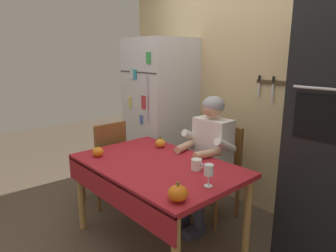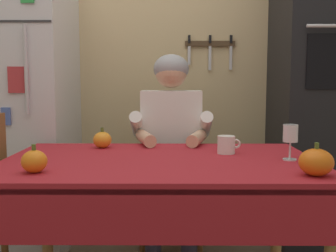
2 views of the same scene
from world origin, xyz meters
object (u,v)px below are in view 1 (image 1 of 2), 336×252
Objects in this scene: refrigerator at (161,114)px; coffee_mug at (197,165)px; chair_behind_person at (219,168)px; pumpkin_medium at (178,193)px; wine_glass at (209,171)px; dining_table at (155,173)px; chair_left_side at (107,160)px; pumpkin_small at (160,143)px; seated_person at (208,150)px; pumpkin_large at (98,152)px.

refrigerator reaches higher than coffee_mug.
chair_behind_person is 7.30× the size of pumpkin_medium.
wine_glass is (1.53, -0.89, -0.05)m from refrigerator.
refrigerator reaches higher than dining_table.
chair_left_side is 7.30× the size of pumpkin_medium.
chair_behind_person is 8.70× the size of pumpkin_small.
chair_left_side is at bearing 177.07° from wine_glass.
pumpkin_medium is at bearing -87.92° from wine_glass.
seated_person is 11.04× the size of coffee_mug.
seated_person reaches higher than chair_behind_person.
pumpkin_large is at bearing -105.89° from pumpkin_small.
chair_left_side is at bearing -142.94° from chair_behind_person.
refrigerator is 1.32m from dining_table.
refrigerator is 0.86m from pumpkin_small.
pumpkin_medium is (1.54, -1.19, -0.11)m from refrigerator.
chair_left_side is (-0.95, -0.72, 0.00)m from chair_behind_person.
pumpkin_small is at bearing 74.11° from pumpkin_large.
chair_behind_person reaches higher than wine_glass.
pumpkin_medium reaches higher than coffee_mug.
coffee_mug is 0.71× the size of wine_glass.
pumpkin_large is 1.06m from pumpkin_medium.
chair_behind_person is at bearing 37.06° from chair_left_side.
coffee_mug is (0.27, -0.63, 0.27)m from chair_behind_person.
pumpkin_medium is (0.01, -0.30, -0.06)m from wine_glass.
pumpkin_large is (-1.05, -0.25, -0.07)m from wine_glass.
wine_glass is 1.49× the size of pumpkin_small.
dining_table is 0.38m from coffee_mug.
pumpkin_large is (0.43, -0.33, 0.27)m from chair_left_side.
pumpkin_small reaches higher than coffee_mug.
coffee_mug is (0.32, 0.16, 0.13)m from dining_table.
dining_table is at bearing 179.64° from wine_glass.
chair_behind_person is (0.05, 0.79, -0.14)m from dining_table.
coffee_mug is at bearing -59.01° from seated_person.
pumpkin_small is at bearing 133.51° from dining_table.
dining_table is 12.80× the size of pumpkin_large.
chair_left_side is (-0.95, -0.53, -0.23)m from seated_person.
wine_glass is (1.48, -0.08, 0.34)m from chair_left_side.
refrigerator is 1.24m from pumpkin_large.
pumpkin_small reaches higher than dining_table.
pumpkin_small is at bearing 165.37° from coffee_mug.
seated_person is at bearing 37.92° from pumpkin_small.
chair_left_side is 5.85× the size of wine_glass.
pumpkin_large is at bearing -152.21° from coffee_mug.
coffee_mug is 1.03× the size of pumpkin_large.
chair_left_side reaches higher than pumpkin_small.
coffee_mug is (0.27, -0.44, 0.05)m from seated_person.
seated_person is at bearing 130.83° from wine_glass.
refrigerator is 1.05m from seated_person.
coffee_mug is 0.65m from pumpkin_small.
pumpkin_medium is 1.19× the size of pumpkin_small.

